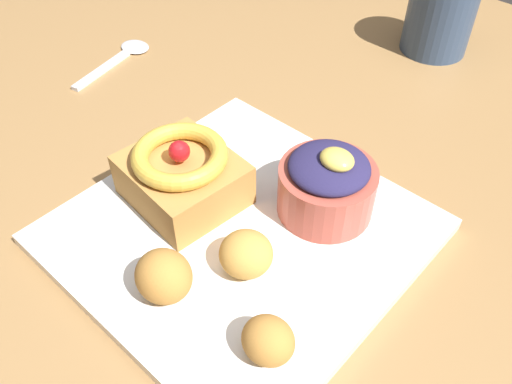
% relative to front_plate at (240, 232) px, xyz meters
% --- Properties ---
extents(dining_table, '(1.21, 1.05, 0.73)m').
position_rel_front_plate_xyz_m(dining_table, '(-0.04, 0.07, -0.10)').
color(dining_table, olive).
rests_on(dining_table, ground_plane).
extents(front_plate, '(0.27, 0.27, 0.01)m').
position_rel_front_plate_xyz_m(front_plate, '(0.00, 0.00, 0.00)').
color(front_plate, white).
rests_on(front_plate, dining_table).
extents(cake_slice, '(0.10, 0.09, 0.06)m').
position_rel_front_plate_xyz_m(cake_slice, '(-0.06, -0.01, 0.03)').
color(cake_slice, '#B77F3D').
rests_on(cake_slice, front_plate).
extents(berry_ramekin, '(0.08, 0.08, 0.07)m').
position_rel_front_plate_xyz_m(berry_ramekin, '(0.04, 0.07, 0.04)').
color(berry_ramekin, '#B24C3D').
rests_on(berry_ramekin, front_plate).
extents(fritter_front, '(0.04, 0.04, 0.03)m').
position_rel_front_plate_xyz_m(fritter_front, '(0.03, -0.03, 0.02)').
color(fritter_front, gold).
rests_on(fritter_front, front_plate).
extents(fritter_middle, '(0.04, 0.04, 0.04)m').
position_rel_front_plate_xyz_m(fritter_middle, '(0.00, -0.09, 0.03)').
color(fritter_middle, '#BC7F38').
rests_on(fritter_middle, front_plate).
extents(fritter_back, '(0.04, 0.03, 0.03)m').
position_rel_front_plate_xyz_m(fritter_back, '(0.09, -0.07, 0.02)').
color(fritter_back, '#BC7F38').
rests_on(fritter_back, front_plate).
extents(spoon, '(0.05, 0.13, 0.00)m').
position_rel_front_plate_xyz_m(spoon, '(-0.31, 0.11, -0.00)').
color(spoon, silver).
rests_on(spoon, dining_table).
extents(coffee_mug, '(0.08, 0.08, 0.09)m').
position_rel_front_plate_xyz_m(coffee_mug, '(-0.04, 0.40, 0.04)').
color(coffee_mug, '#334766').
rests_on(coffee_mug, dining_table).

